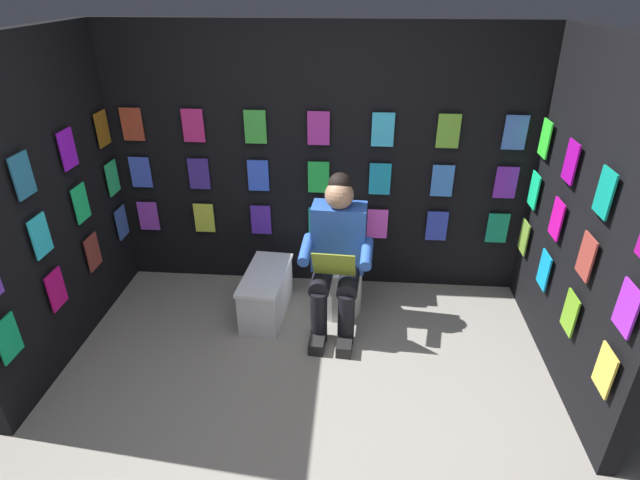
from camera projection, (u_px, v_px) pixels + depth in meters
The scene contains 7 objects.
ground_plane at pixel (293, 455), 2.85m from camera, with size 30.00×30.00×0.00m, color gray.
display_wall_back at pixel (319, 163), 4.03m from camera, with size 3.46×0.14×2.16m.
display_wall_left at pixel (588, 224), 3.05m from camera, with size 0.14×1.87×2.16m.
display_wall_right at pixel (47, 206), 3.29m from camera, with size 0.14×1.87×2.16m.
toilet at pixel (339, 270), 4.01m from camera, with size 0.41×0.56×0.77m.
person_reading at pixel (337, 254), 3.68m from camera, with size 0.54×0.70×1.19m.
comic_longbox_near at pixel (266, 293), 3.96m from camera, with size 0.36×0.68×0.38m.
Camera 1 is at (-0.31, 1.92, 2.43)m, focal length 28.00 mm.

